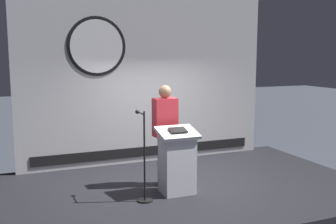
{
  "coord_description": "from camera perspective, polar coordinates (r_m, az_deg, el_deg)",
  "views": [
    {
      "loc": [
        -2.76,
        -6.07,
        2.57
      ],
      "look_at": [
        -0.22,
        0.15,
        1.59
      ],
      "focal_mm": 42.9,
      "sensor_mm": 36.0,
      "label": 1
    }
  ],
  "objects": [
    {
      "name": "speaker_person",
      "position": [
        6.92,
        -0.42,
        -3.2
      ],
      "size": [
        0.4,
        0.26,
        1.74
      ],
      "color": "black",
      "rests_on": "stage_platform"
    },
    {
      "name": "podium",
      "position": [
        6.59,
        1.33,
        -7.04
      ],
      "size": [
        0.64,
        0.5,
        1.1
      ],
      "color": "silver",
      "rests_on": "stage_platform"
    },
    {
      "name": "stage_platform",
      "position": [
        7.09,
        2.16,
        -11.68
      ],
      "size": [
        6.4,
        4.0,
        0.3
      ],
      "primitive_type": "cube",
      "color": "black",
      "rests_on": "ground"
    },
    {
      "name": "microphone_stand",
      "position": [
        6.29,
        -3.48,
        -8.22
      ],
      "size": [
        0.24,
        0.48,
        1.41
      ],
      "color": "black",
      "rests_on": "stage_platform"
    },
    {
      "name": "banner_display",
      "position": [
        8.39,
        -3.14,
        4.71
      ],
      "size": [
        5.32,
        0.12,
        3.5
      ],
      "color": "silver",
      "rests_on": "stage_platform"
    },
    {
      "name": "ground_plane",
      "position": [
        7.15,
        2.16,
        -12.82
      ],
      "size": [
        40.0,
        40.0,
        0.0
      ],
      "primitive_type": "plane",
      "color": "#383D47"
    }
  ]
}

